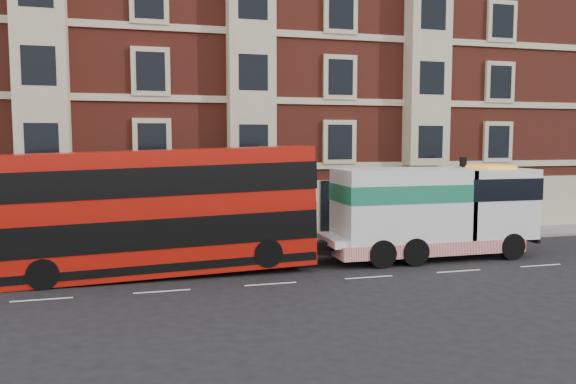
% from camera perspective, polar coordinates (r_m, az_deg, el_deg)
% --- Properties ---
extents(ground, '(120.00, 120.00, 0.00)m').
position_cam_1_polar(ground, '(21.43, -1.78, -9.33)').
color(ground, black).
rests_on(ground, ground).
extents(sidewalk, '(90.00, 3.00, 0.15)m').
position_cam_1_polar(sidewalk, '(28.59, -5.25, -5.47)').
color(sidewalk, slate).
rests_on(sidewalk, ground).
extents(victorian_terrace, '(45.00, 12.00, 20.40)m').
position_cam_1_polar(victorian_terrace, '(35.87, -6.68, 12.73)').
color(victorian_terrace, maroon).
rests_on(victorian_terrace, ground).
extents(lamp_post_west, '(0.35, 0.15, 4.35)m').
position_cam_1_polar(lamp_post_west, '(26.56, -17.67, -0.86)').
color(lamp_post_west, black).
rests_on(lamp_post_west, sidewalk).
extents(lamp_post_east, '(0.35, 0.15, 4.35)m').
position_cam_1_polar(lamp_post_east, '(31.37, 17.29, 0.07)').
color(lamp_post_east, black).
rests_on(lamp_post_east, sidewalk).
extents(double_decker_bus, '(12.38, 2.84, 5.02)m').
position_cam_1_polar(double_decker_bus, '(23.03, -12.98, -1.71)').
color(double_decker_bus, '#B01309').
rests_on(double_decker_bus, ground).
extents(tow_truck, '(9.92, 2.93, 4.13)m').
position_cam_1_polar(tow_truck, '(26.42, 14.20, -1.86)').
color(tow_truck, white).
rests_on(tow_truck, ground).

